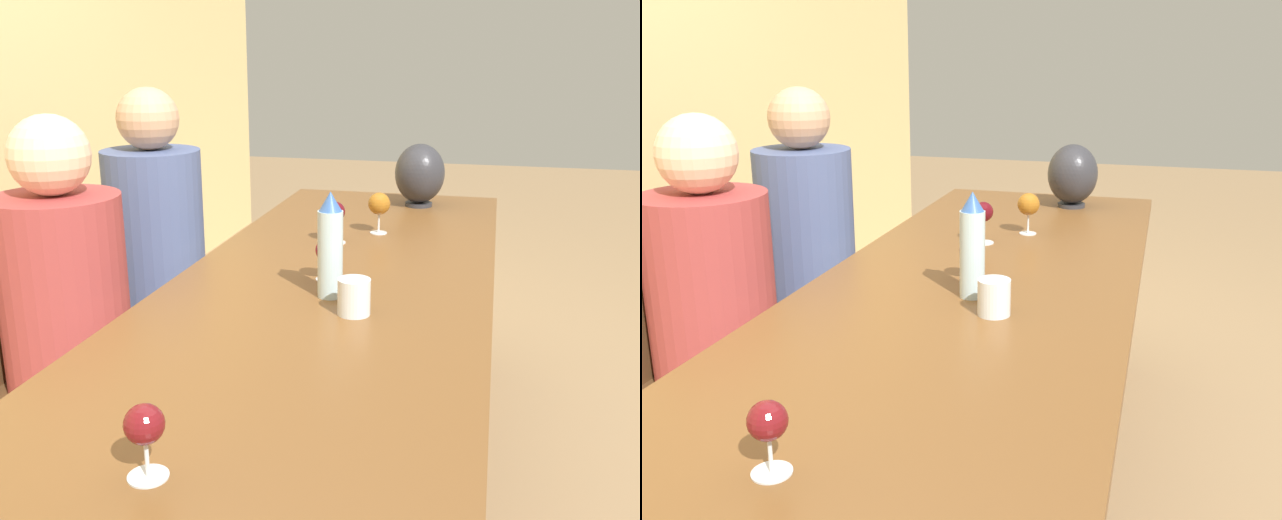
{
  "view_description": "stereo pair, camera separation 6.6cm",
  "coord_description": "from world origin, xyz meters",
  "views": [
    {
      "loc": [
        -1.87,
        -0.42,
        1.37
      ],
      "look_at": [
        -0.18,
        0.0,
        0.85
      ],
      "focal_mm": 40.0,
      "sensor_mm": 36.0,
      "label": 1
    },
    {
      "loc": [
        -1.86,
        -0.48,
        1.37
      ],
      "look_at": [
        -0.18,
        0.0,
        0.85
      ],
      "focal_mm": 40.0,
      "sensor_mm": 36.0,
      "label": 2
    }
  ],
  "objects": [
    {
      "name": "dining_table",
      "position": [
        0.0,
        0.0,
        0.68
      ],
      "size": [
        2.46,
        0.87,
        0.75
      ],
      "color": "brown",
      "rests_on": "ground_plane"
    },
    {
      "name": "chair_far",
      "position": [
        0.35,
        0.8,
        0.48
      ],
      "size": [
        0.44,
        0.44,
        0.88
      ],
      "color": "brown",
      "rests_on": "ground_plane"
    },
    {
      "name": "water_bottle",
      "position": [
        -0.17,
        -0.02,
        0.88
      ],
      "size": [
        0.07,
        0.07,
        0.28
      ],
      "color": "#ADCCD6",
      "rests_on": "dining_table"
    },
    {
      "name": "wine_glass_1",
      "position": [
        0.51,
        -0.04,
        0.85
      ],
      "size": [
        0.08,
        0.08,
        0.14
      ],
      "color": "silver",
      "rests_on": "dining_table"
    },
    {
      "name": "wine_glass_2",
      "position": [
        -0.04,
        0.02,
        0.83
      ],
      "size": [
        0.06,
        0.06,
        0.12
      ],
      "color": "silver",
      "rests_on": "dining_table"
    },
    {
      "name": "water_tumbler",
      "position": [
        -0.28,
        -0.11,
        0.79
      ],
      "size": [
        0.08,
        0.08,
        0.09
      ],
      "color": "silver",
      "rests_on": "dining_table"
    },
    {
      "name": "wine_glass_3",
      "position": [
        0.35,
        0.08,
        0.85
      ],
      "size": [
        0.07,
        0.07,
        0.14
      ],
      "color": "silver",
      "rests_on": "dining_table"
    },
    {
      "name": "vase",
      "position": [
        0.99,
        -0.13,
        0.88
      ],
      "size": [
        0.2,
        0.2,
        0.25
      ],
      "color": "#2D2D33",
      "rests_on": "dining_table"
    },
    {
      "name": "person_near",
      "position": [
        -0.22,
        0.71,
        0.64
      ],
      "size": [
        0.35,
        0.35,
        1.21
      ],
      "color": "#2D2D38",
      "rests_on": "ground_plane"
    },
    {
      "name": "ground_plane",
      "position": [
        0.0,
        0.0,
        0.0
      ],
      "size": [
        14.0,
        14.0,
        0.0
      ],
      "primitive_type": "plane",
      "color": "#937551"
    },
    {
      "name": "wine_glass_0",
      "position": [
        -1.03,
        0.06,
        0.83
      ],
      "size": [
        0.06,
        0.06,
        0.12
      ],
      "color": "silver",
      "rests_on": "dining_table"
    },
    {
      "name": "person_far",
      "position": [
        0.35,
        0.72,
        0.67
      ],
      "size": [
        0.34,
        0.34,
        1.25
      ],
      "color": "#2D2D38",
      "rests_on": "ground_plane"
    },
    {
      "name": "chair_near",
      "position": [
        -0.22,
        0.8,
        0.48
      ],
      "size": [
        0.44,
        0.44,
        0.88
      ],
      "color": "brown",
      "rests_on": "ground_plane"
    }
  ]
}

